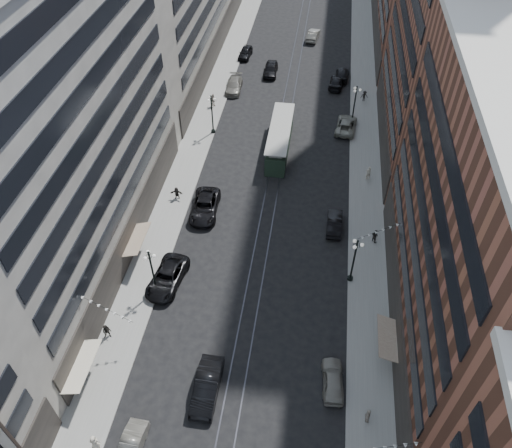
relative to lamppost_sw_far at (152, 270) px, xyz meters
The scene contains 32 objects.
ground 33.44m from the lamppost_sw_far, 73.96° to the left, with size 220.00×220.00×0.00m, color black.
sidewalk_west 42.15m from the lamppost_sw_far, 92.45° to the left, with size 4.00×180.00×0.15m, color gray.
sidewalk_east 46.70m from the lamppost_sw_far, 64.31° to the left, with size 4.00×180.00×0.15m, color gray.
rail_west 42.96m from the lamppost_sw_far, 78.56° to the left, with size 0.12×180.00×0.02m, color #2D2D33.
rail_east 43.26m from the lamppost_sw_far, 76.74° to the left, with size 0.12×180.00×0.02m, color #2D2D33.
building_west_mid 14.31m from the lamppost_sw_far, 147.34° to the left, with size 8.00×36.00×28.00m, color #ACA799.
building_east_mid 27.67m from the lamppost_sw_far, ahead, with size 8.00×30.00×24.00m, color brown.
lamppost_sw_far is the anchor object (origin of this frame).
lamppost_sw_mid 27.00m from the lamppost_sw_far, 90.00° to the left, with size 1.03×1.14×5.52m.
lamppost_se_far 18.83m from the lamppost_sw_far, 12.26° to the left, with size 1.03×1.14×5.52m.
lamppost_se_mid 36.91m from the lamppost_sw_far, 60.10° to the left, with size 1.03×1.14×5.52m.
streetcar 26.33m from the lamppost_sw_far, 69.51° to the left, with size 2.62×11.84×3.28m.
car_2 2.67m from the lamppost_sw_far, 55.21° to the left, with size 2.75×5.96×1.66m, color black.
car_4 18.70m from the lamppost_sw_far, 23.24° to the right, with size 1.73×4.29×1.46m, color gray.
car_5 11.94m from the lamppost_sw_far, 53.39° to the right, with size 1.88×5.40×1.78m, color black.
pedestrian_1 15.11m from the lamppost_sw_far, 91.15° to the right, with size 0.78×0.43×1.60m, color beige.
pedestrian_2 6.62m from the lamppost_sw_far, 116.00° to the right, with size 0.79×0.43×1.63m, color black.
pedestrian_4 22.29m from the lamppost_sw_far, 26.98° to the right, with size 0.93×0.42×1.58m, color #AFA391.
car_7 12.02m from the lamppost_sw_far, 79.06° to the left, with size 2.86×6.20×1.72m, color black.
car_8 38.67m from the lamppost_sw_far, 88.81° to the left, with size 2.21×5.43×1.58m, color slate.
car_9 49.59m from the lamppost_sw_far, 89.07° to the left, with size 1.81×4.49×1.53m, color black.
car_10 20.13m from the lamppost_sw_far, 33.78° to the left, with size 1.55×4.46×1.47m, color black.
car_11 35.14m from the lamppost_sw_far, 59.87° to the left, with size 2.52×5.47×1.52m, color gray.
car_12 44.94m from the lamppost_sw_far, 69.11° to the left, with size 2.03×5.00×1.45m, color black.
car_13 44.65m from the lamppost_sw_far, 82.71° to the left, with size 2.01×5.00×1.70m, color black.
car_14 58.93m from the lamppost_sw_far, 78.74° to the left, with size 1.73×4.96×1.63m, color #68665C.
pedestrian_5 13.56m from the lamppost_sw_far, 96.04° to the left, with size 1.41×0.41×1.53m, color black.
pedestrian_6 33.58m from the lamppost_sw_far, 92.19° to the left, with size 1.10×0.50×1.88m, color gray.
pedestrian_7 23.05m from the lamppost_sw_far, 24.73° to the left, with size 0.76×0.42×1.56m, color black.
pedestrian_8 28.53m from the lamppost_sw_far, 44.41° to the left, with size 0.67×0.44×1.83m, color beige.
pedestrian_9 43.01m from the lamppost_sw_far, 62.12° to the left, with size 1.02×0.42×1.58m, color black.
car_extra_0 47.49m from the lamppost_sw_far, 69.30° to the left, with size 2.00×4.93×1.43m, color black.
Camera 1 is at (4.46, -0.05, 38.32)m, focal length 35.00 mm.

